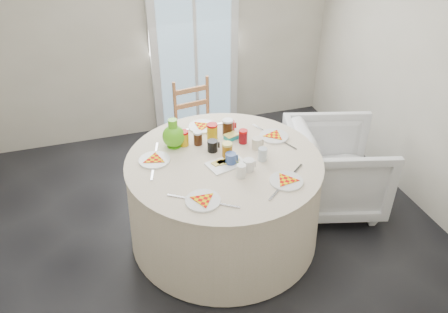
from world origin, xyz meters
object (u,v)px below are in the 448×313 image
object	(u,v)px
table	(224,199)
green_pitcher	(174,136)
wooden_chair	(199,126)
armchair	(334,168)

from	to	relation	value
table	green_pitcher	bearing A→B (deg)	136.79
table	wooden_chair	bearing A→B (deg)	86.25
armchair	green_pitcher	distance (m)	1.50
wooden_chair	armchair	xyz separation A→B (m)	(1.01, -0.98, -0.08)
armchair	green_pitcher	xyz separation A→B (m)	(-1.41, 0.20, 0.48)
wooden_chair	table	bearing A→B (deg)	-101.96
table	armchair	distance (m)	1.09
green_pitcher	armchair	bearing A→B (deg)	-1.67
table	wooden_chair	distance (m)	1.09
table	wooden_chair	size ratio (longest dim) A/B	1.70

